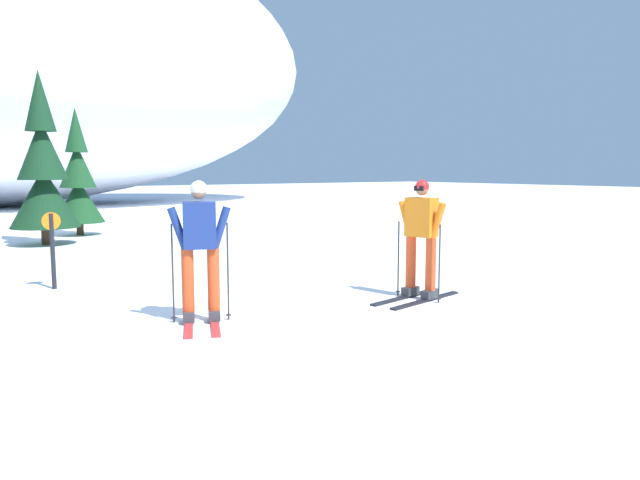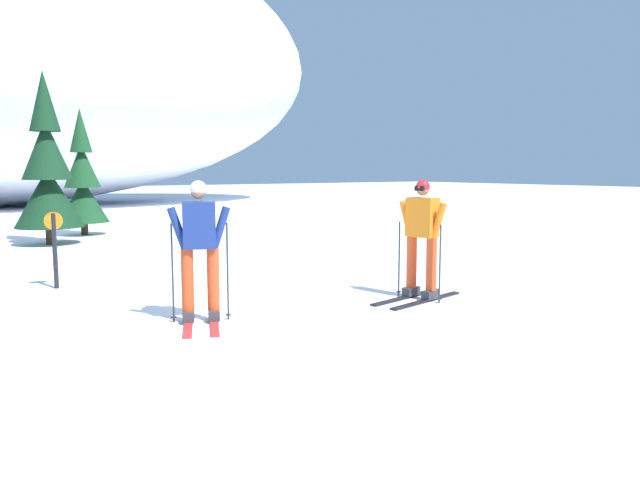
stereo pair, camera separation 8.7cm
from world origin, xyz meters
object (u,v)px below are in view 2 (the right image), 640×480
at_px(skier_navy_jacket, 200,249).
at_px(pine_tree_far_right, 83,182).
at_px(pine_tree_center_right, 47,173).
at_px(skier_orange_jacket, 422,236).
at_px(trail_marker_post, 55,245).

height_order(skier_navy_jacket, pine_tree_far_right, pine_tree_far_right).
bearing_deg(pine_tree_center_right, pine_tree_far_right, 55.27).
relative_size(skier_navy_jacket, skier_orange_jacket, 1.01).
height_order(skier_navy_jacket, pine_tree_center_right, pine_tree_center_right).
distance_m(pine_tree_far_right, trail_marker_post, 8.35).
relative_size(pine_tree_center_right, trail_marker_post, 3.53).
relative_size(pine_tree_center_right, pine_tree_far_right, 1.19).
distance_m(skier_navy_jacket, pine_tree_center_right, 9.52).
xyz_separation_m(skier_orange_jacket, pine_tree_far_right, (-1.92, 11.85, 0.59)).
distance_m(pine_tree_center_right, trail_marker_post, 6.36).
xyz_separation_m(skier_navy_jacket, trail_marker_post, (-1.05, 3.30, -0.21)).
distance_m(pine_tree_center_right, pine_tree_far_right, 2.21).
bearing_deg(skier_navy_jacket, trail_marker_post, 107.58).
bearing_deg(pine_tree_far_right, pine_tree_center_right, -124.73).
height_order(skier_navy_jacket, trail_marker_post, skier_navy_jacket).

